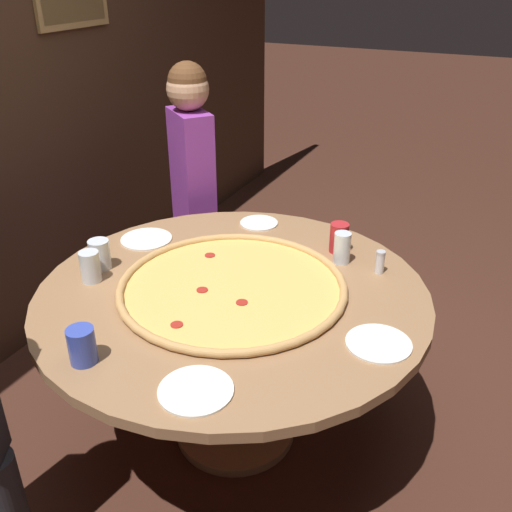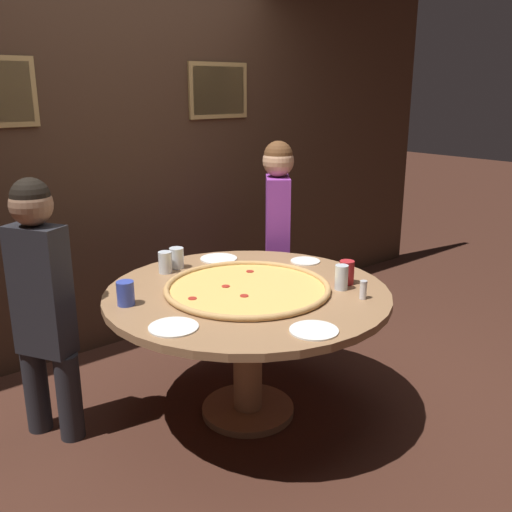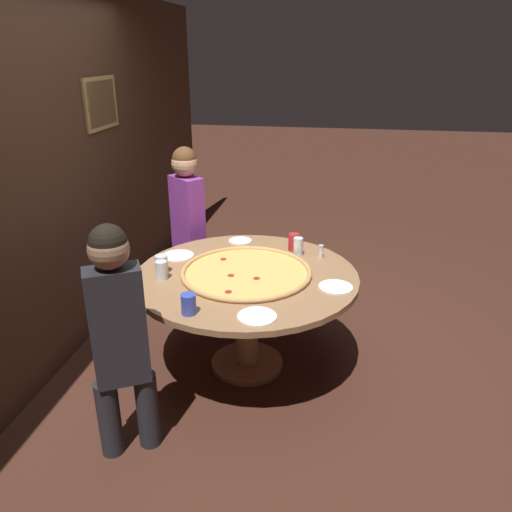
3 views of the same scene
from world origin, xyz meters
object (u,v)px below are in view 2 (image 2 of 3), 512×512
(drink_cup_beside_pizza, at_px, (177,258))
(diner_centre_back, at_px, (277,230))
(white_plate_left_side, at_px, (305,261))
(giant_pizza, at_px, (247,287))
(drink_cup_near_right, at_px, (347,272))
(dining_table, at_px, (247,314))
(white_plate_right_side, at_px, (219,259))
(drink_cup_front_edge, at_px, (341,277))
(white_plate_beside_cup, at_px, (314,330))
(condiment_shaker, at_px, (363,290))
(drink_cup_far_left, at_px, (165,262))
(diner_side_left, at_px, (42,296))
(drink_cup_near_left, at_px, (126,293))
(white_plate_near_front, at_px, (173,327))

(drink_cup_beside_pizza, relative_size, diner_centre_back, 0.09)
(drink_cup_beside_pizza, height_order, white_plate_left_side, drink_cup_beside_pizza)
(giant_pizza, height_order, drink_cup_near_right, drink_cup_near_right)
(dining_table, relative_size, giant_pizza, 1.71)
(dining_table, height_order, white_plate_right_side, white_plate_right_side)
(drink_cup_front_edge, bearing_deg, white_plate_right_side, 101.34)
(drink_cup_front_edge, relative_size, white_plate_beside_cup, 0.61)
(drink_cup_beside_pizza, xyz_separation_m, condiment_shaker, (0.45, -1.05, -0.01))
(drink_cup_beside_pizza, relative_size, white_plate_beside_cup, 0.56)
(diner_centre_back, bearing_deg, drink_cup_far_left, -43.59)
(diner_side_left, bearing_deg, drink_cup_near_left, -161.52)
(drink_cup_near_left, bearing_deg, drink_cup_beside_pizza, 34.00)
(white_plate_beside_cup, bearing_deg, drink_cup_near_left, 120.66)
(diner_side_left, bearing_deg, giant_pizza, -147.86)
(dining_table, bearing_deg, drink_cup_near_right, -29.27)
(giant_pizza, xyz_separation_m, diner_side_left, (-0.91, 0.50, 0.02))
(white_plate_near_front, bearing_deg, condiment_shaker, -18.08)
(drink_cup_near_left, height_order, white_plate_right_side, drink_cup_near_left)
(drink_cup_far_left, height_order, white_plate_left_side, drink_cup_far_left)
(drink_cup_front_edge, bearing_deg, drink_cup_far_left, 124.03)
(dining_table, xyz_separation_m, white_plate_right_side, (0.22, 0.55, 0.14))
(giant_pizza, bearing_deg, diner_centre_back, 39.12)
(white_plate_near_front, relative_size, white_plate_right_side, 0.98)
(dining_table, relative_size, white_plate_left_side, 8.33)
(drink_cup_beside_pizza, bearing_deg, drink_cup_front_edge, -61.82)
(drink_cup_beside_pizza, height_order, diner_side_left, diner_side_left)
(drink_cup_far_left, bearing_deg, drink_cup_near_left, -143.02)
(condiment_shaker, bearing_deg, white_plate_beside_cup, -165.60)
(drink_cup_near_right, xyz_separation_m, diner_side_left, (-1.39, 0.78, -0.03))
(white_plate_beside_cup, bearing_deg, white_plate_near_front, 136.89)
(diner_centre_back, relative_size, diner_side_left, 1.04)
(drink_cup_beside_pizza, distance_m, drink_cup_far_left, 0.11)
(white_plate_near_front, bearing_deg, drink_cup_front_edge, -8.27)
(white_plate_near_front, bearing_deg, drink_cup_near_left, 94.15)
(dining_table, distance_m, drink_cup_near_right, 0.59)
(drink_cup_front_edge, bearing_deg, white_plate_near_front, 171.73)
(condiment_shaker, bearing_deg, drink_cup_far_left, 118.53)
(dining_table, bearing_deg, drink_cup_far_left, 108.61)
(white_plate_beside_cup, distance_m, white_plate_right_side, 1.20)
(drink_cup_beside_pizza, height_order, drink_cup_far_left, drink_cup_far_left)
(white_plate_beside_cup, height_order, white_plate_left_side, same)
(drink_cup_front_edge, bearing_deg, dining_table, 141.43)
(drink_cup_near_right, xyz_separation_m, condiment_shaker, (-0.11, -0.21, -0.02))
(drink_cup_near_left, distance_m, diner_centre_back, 1.47)
(drink_cup_near_right, bearing_deg, giant_pizza, 150.09)
(white_plate_beside_cup, distance_m, white_plate_left_side, 1.04)
(condiment_shaker, bearing_deg, drink_cup_beside_pizza, 113.30)
(dining_table, distance_m, white_plate_beside_cup, 0.63)
(drink_cup_beside_pizza, bearing_deg, diner_side_left, -175.75)
(dining_table, distance_m, white_plate_right_side, 0.61)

